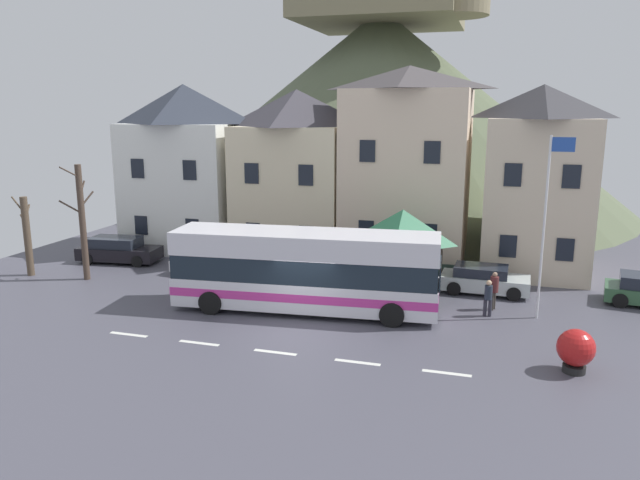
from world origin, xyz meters
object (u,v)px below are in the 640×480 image
harbour_buoy (576,349)px  bare_tree_01 (27,235)px  townhouse_01 (297,174)px  pedestrian_01 (494,287)px  parked_car_01 (118,250)px  parked_car_02 (484,280)px  flagpole (547,216)px  parked_car_03 (210,264)px  transit_bus (305,271)px  townhouse_00 (187,168)px  pedestrian_00 (488,296)px  townhouse_03 (537,180)px  hilltop_castle (380,104)px  townhouse_02 (407,168)px  bare_tree_00 (82,222)px  public_bench (456,274)px  bus_shelter (403,227)px

harbour_buoy → bare_tree_01: bare_tree_01 is taller
townhouse_01 → pedestrian_01: (11.35, -7.26, -3.74)m
parked_car_01 → parked_car_02: bearing=-6.3°
pedestrian_01 → flagpole: flagpole is taller
parked_car_03 → flagpole: size_ratio=0.56×
transit_bus → bare_tree_01: bare_tree_01 is taller
townhouse_01 → pedestrian_01: bearing=-32.6°
townhouse_00 → parked_car_02: 18.81m
townhouse_01 → pedestrian_00: (11.13, -8.19, -3.89)m
parked_car_03 → townhouse_03: bearing=27.4°
harbour_buoy → flagpole: bearing=99.2°
hilltop_castle → parked_car_02: (9.81, -23.95, -8.12)m
townhouse_02 → hilltop_castle: 20.48m
townhouse_02 → parked_car_03: (-9.24, -5.38, -4.73)m
townhouse_03 → pedestrian_01: size_ratio=5.78×
townhouse_00 → parked_car_01: bearing=-115.3°
parked_car_03 → pedestrian_00: size_ratio=2.70×
parked_car_02 → harbour_buoy: bearing=-66.8°
bare_tree_01 → parked_car_03: bearing=16.8°
townhouse_00 → bare_tree_00: (-1.54, -7.87, -1.96)m
parked_car_02 → pedestrian_00: pedestrian_00 is taller
pedestrian_01 → bare_tree_01: 23.14m
transit_bus → parked_car_01: bearing=153.6°
townhouse_00 → public_bench: 17.27m
townhouse_03 → public_bench: size_ratio=5.51×
bare_tree_01 → flagpole: bearing=1.4°
hilltop_castle → flagpole: hilltop_castle is taller
parked_car_03 → townhouse_02: bearing=37.1°
parked_car_01 → harbour_buoy: 24.42m
parked_car_02 → bare_tree_01: bearing=-168.9°
hilltop_castle → townhouse_01: bearing=-93.1°
parked_car_03 → parked_car_02: bearing=10.6°
townhouse_00 → parked_car_02: (17.77, -4.45, -4.29)m
bare_tree_00 → bare_tree_01: (-3.29, -0.17, -0.85)m
hilltop_castle → parked_car_03: size_ratio=9.99×
townhouse_02 → bus_shelter: size_ratio=2.69×
transit_bus → bus_shelter: bus_shelter is taller
townhouse_03 → parked_car_01: (-22.14, -5.03, -4.14)m
pedestrian_01 → harbour_buoy: size_ratio=1.14×
townhouse_00 → parked_car_01: (-2.08, -4.38, -4.23)m
bus_shelter → flagpole: flagpole is taller
parked_car_03 → bare_tree_00: bearing=-148.9°
townhouse_00 → bus_shelter: (14.05, -5.55, -1.76)m
townhouse_00 → public_bench: (16.39, -3.17, -4.45)m
townhouse_01 → bare_tree_00: 11.97m
townhouse_03 → hilltop_castle: (-12.12, 18.85, 3.93)m
townhouse_03 → public_bench: 6.86m
parked_car_01 → harbour_buoy: harbour_buoy is taller
townhouse_00 → hilltop_castle: hilltop_castle is taller
townhouse_02 → harbour_buoy: size_ratio=7.25×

